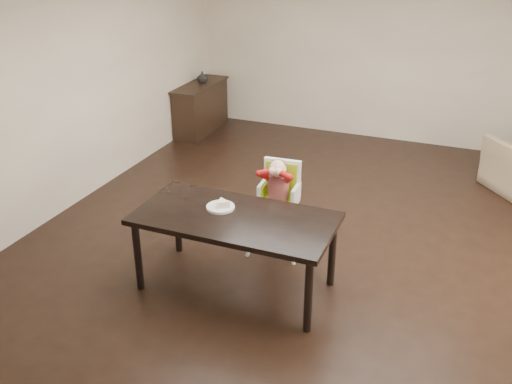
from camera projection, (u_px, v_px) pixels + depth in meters
ground at (316, 239)px, 6.22m from camera, size 7.00×7.00×0.00m
room_walls at (325, 70)px, 5.42m from camera, size 6.02×7.02×2.71m
dining_table at (235, 224)px, 5.13m from camera, size 1.80×0.90×0.75m
high_chair at (279, 186)px, 5.76m from camera, size 0.45×0.45×1.01m
plate at (221, 206)px, 5.22m from camera, size 0.31×0.31×0.07m
sideboard at (201, 108)px, 9.25m from camera, size 0.44×1.26×0.79m
vase at (202, 77)px, 9.13m from camera, size 0.19×0.20×0.17m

